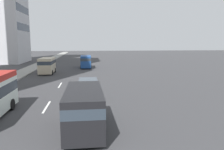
% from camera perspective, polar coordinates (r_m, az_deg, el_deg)
% --- Properties ---
extents(ground_plane, '(198.00, 198.00, 0.00)m').
position_cam_1_polar(ground_plane, '(35.30, -11.93, 0.21)').
color(ground_plane, '#38383A').
extents(sidewalk_right, '(162.00, 3.06, 0.15)m').
position_cam_1_polar(sidewalk_right, '(36.74, -23.70, 0.11)').
color(sidewalk_right, gray).
rests_on(sidewalk_right, ground_plane).
extents(lane_stripe_mid, '(3.20, 0.16, 0.01)m').
position_cam_1_polar(lane_stripe_mid, '(17.95, -16.99, -8.09)').
color(lane_stripe_mid, silver).
rests_on(lane_stripe_mid, ground_plane).
extents(lane_stripe_far, '(3.20, 0.16, 0.01)m').
position_cam_1_polar(lane_stripe_far, '(26.46, -13.64, -2.61)').
color(lane_stripe_far, silver).
rests_on(lane_stripe_far, ground_plane).
extents(van_lead, '(5.08, 2.19, 2.57)m').
position_cam_1_polar(van_lead, '(36.66, -16.87, 2.65)').
color(van_lead, beige).
rests_on(van_lead, ground_plane).
extents(van_third, '(5.31, 2.21, 2.41)m').
position_cam_1_polar(van_third, '(12.60, -7.47, -8.38)').
color(van_third, black).
rests_on(van_third, ground_plane).
extents(car_fourth, '(4.12, 1.93, 1.63)m').
position_cam_1_polar(car_fourth, '(20.68, -6.37, -3.37)').
color(car_fourth, white).
rests_on(car_fourth, ground_plane).
extents(van_fifth, '(4.91, 2.12, 2.45)m').
position_cam_1_polar(van_fifth, '(43.22, -6.99, 3.72)').
color(van_fifth, '#1E478C').
rests_on(van_fifth, ground_plane).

